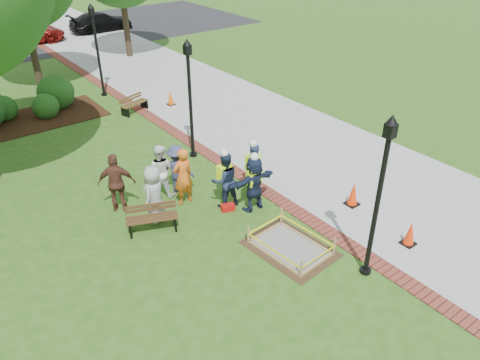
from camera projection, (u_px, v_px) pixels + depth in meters
ground at (252, 233)px, 13.16m from camera, size 100.00×100.00×0.00m
sidewalk at (203, 96)px, 22.61m from camera, size 6.00×60.00×0.02m
brick_edging at (142, 111)px, 20.90m from camera, size 0.50×60.00×0.03m
mulch_bed at (19, 123)px, 19.77m from camera, size 7.00×3.00×0.05m
parking_lot at (2, 41)px, 31.60m from camera, size 36.00×12.00×0.01m
wet_concrete_pad at (290, 242)px, 12.45m from camera, size 1.88×2.43×0.55m
bench_near at (153, 223)px, 13.14m from camera, size 1.50×0.98×0.78m
bench_far at (135, 107)px, 20.73m from camera, size 1.42×0.85×0.73m
cone_front at (410, 234)px, 12.56m from camera, size 0.37×0.37×0.73m
cone_back at (353, 194)px, 14.22m from camera, size 0.39×0.39×0.78m
cone_far at (171, 98)px, 21.43m from camera, size 0.34×0.34×0.67m
toolbox at (228, 207)px, 14.10m from camera, size 0.45×0.34×0.20m
lamp_near at (380, 188)px, 10.51m from camera, size 0.28×0.28×4.26m
lamp_mid at (190, 91)px, 15.97m from camera, size 0.28×0.28×4.26m
lamp_far at (96, 44)px, 21.44m from camera, size 0.28×0.28×4.26m
shrub_c at (48, 117)px, 20.38m from camera, size 1.13×1.13×1.13m
shrub_d at (59, 107)px, 21.38m from camera, size 1.62×1.62×1.62m
shrub_e at (7, 119)px, 20.15m from camera, size 1.13×1.13×1.13m
casual_person_a at (154, 194)px, 13.29m from camera, size 0.67×0.60×1.76m
casual_person_b at (183, 176)px, 14.07m from camera, size 0.60×0.40×1.84m
casual_person_c at (160, 171)px, 14.48m from camera, size 0.64×0.65×1.74m
casual_person_d at (117, 183)px, 13.71m from camera, size 0.71×0.64×1.87m
casual_person_e at (177, 169)px, 14.66m from camera, size 0.61×0.60×1.63m
hivis_worker_a at (254, 182)px, 13.77m from camera, size 0.57×0.38×1.90m
hivis_worker_b at (253, 167)px, 14.54m from camera, size 0.62×0.48×1.88m
hivis_worker_c at (225, 178)px, 13.92m from camera, size 0.62×0.45×1.92m
parked_car_c at (29, 43)px, 31.24m from camera, size 2.52×4.60×1.42m
parked_car_d at (102, 31)px, 34.30m from camera, size 2.04×4.46×1.44m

